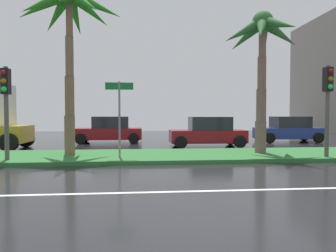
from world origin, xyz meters
TOP-DOWN VIEW (x-y plane):
  - ground_plane at (0.00, 9.00)m, footprint 90.00×42.00m
  - near_lane_divider_stripe at (0.00, 2.00)m, footprint 81.00×0.14m
  - median_strip at (0.00, 8.00)m, footprint 85.50×4.00m
  - palm_tree_mid_left at (-3.98, 8.01)m, footprint 4.38×4.25m
  - palm_tree_centre_left at (4.22, 7.91)m, footprint 3.62×3.62m
  - traffic_signal_median_left at (-6.08, 6.82)m, footprint 0.28×0.43m
  - traffic_signal_median_right at (6.35, 6.42)m, footprint 0.28×0.43m
  - street_name_sign at (-1.90, 7.11)m, footprint 1.10×0.08m
  - car_in_traffic_leading at (-3.08, 15.29)m, footprint 4.30×2.02m
  - car_in_traffic_second at (2.83, 12.29)m, footprint 4.30×2.02m
  - car_in_traffic_third at (8.93, 14.81)m, footprint 4.30×2.02m

SIDE VIEW (x-z plane):
  - ground_plane at x=0.00m, z-range -0.10..0.00m
  - near_lane_divider_stripe at x=0.00m, z-range 0.00..0.01m
  - median_strip at x=0.00m, z-range 0.00..0.15m
  - car_in_traffic_leading at x=-3.08m, z-range -0.03..1.69m
  - car_in_traffic_second at x=2.83m, z-range -0.03..1.69m
  - car_in_traffic_third at x=8.93m, z-range -0.03..1.69m
  - street_name_sign at x=-1.90m, z-range 0.58..3.58m
  - traffic_signal_median_left at x=-6.08m, z-range 0.81..4.29m
  - traffic_signal_median_right at x=6.35m, z-range 0.84..4.48m
  - palm_tree_centre_left at x=4.22m, z-range 1.88..8.08m
  - palm_tree_mid_left at x=-3.98m, z-range 2.39..9.55m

